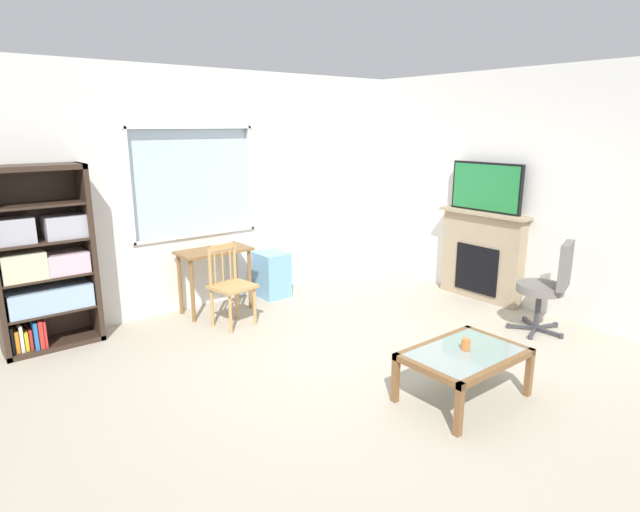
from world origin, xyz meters
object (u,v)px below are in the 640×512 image
object	(u,v)px
coffee_table	(464,358)
sippy_cup	(466,344)
bookshelf	(43,266)
wooden_chair	(230,285)
plastic_drawer_unit	(272,274)
desk_under_window	(214,261)
office_chair	(549,283)
tv	(486,187)
fireplace	(482,255)

from	to	relation	value
coffee_table	sippy_cup	xyz separation A→B (m)	(0.03, 0.02, 0.10)
bookshelf	wooden_chair	xyz separation A→B (m)	(1.70, -0.62, -0.37)
plastic_drawer_unit	coffee_table	world-z (taller)	plastic_drawer_unit
desk_under_window	sippy_cup	distance (m)	3.16
bookshelf	office_chair	xyz separation A→B (m)	(4.21, -2.91, -0.28)
plastic_drawer_unit	tv	size ratio (longest dim) A/B	0.60
bookshelf	fireplace	bearing A→B (deg)	-21.02
desk_under_window	office_chair	distance (m)	3.71
desk_under_window	office_chair	xyz separation A→B (m)	(2.43, -2.80, -0.05)
bookshelf	office_chair	world-z (taller)	bookshelf
tv	coffee_table	xyz separation A→B (m)	(-2.27, -1.45, -1.07)
desk_under_window	sippy_cup	world-z (taller)	desk_under_window
fireplace	desk_under_window	bearing A→B (deg)	149.65
desk_under_window	wooden_chair	size ratio (longest dim) A/B	0.94
wooden_chair	plastic_drawer_unit	bearing A→B (deg)	31.83
wooden_chair	tv	xyz separation A→B (m)	(2.92, -1.16, 0.96)
coffee_table	wooden_chair	bearing A→B (deg)	104.11
fireplace	wooden_chair	bearing A→B (deg)	158.48
coffee_table	bookshelf	bearing A→B (deg)	126.10
bookshelf	wooden_chair	bearing A→B (deg)	-20.14
bookshelf	plastic_drawer_unit	distance (m)	2.66
desk_under_window	plastic_drawer_unit	distance (m)	0.89
wooden_chair	sippy_cup	bearing A→B (deg)	-75.12
sippy_cup	desk_under_window	bearing A→B (deg)	101.05
plastic_drawer_unit	coffee_table	bearing A→B (deg)	-94.59
tv	office_chair	size ratio (longest dim) A/B	0.96
wooden_chair	coffee_table	bearing A→B (deg)	-75.89
office_chair	sippy_cup	world-z (taller)	office_chair
plastic_drawer_unit	office_chair	size ratio (longest dim) A/B	0.58
tv	coffee_table	bearing A→B (deg)	-147.47
desk_under_window	plastic_drawer_unit	xyz separation A→B (m)	(0.83, 0.05, -0.32)
desk_under_window	bookshelf	bearing A→B (deg)	176.51
wooden_chair	fireplace	xyz separation A→B (m)	(2.94, -1.16, 0.10)
tv	bookshelf	bearing A→B (deg)	158.90
bookshelf	sippy_cup	bearing A→B (deg)	-53.38
desk_under_window	office_chair	world-z (taller)	office_chair
plastic_drawer_unit	fireplace	xyz separation A→B (m)	(2.03, -1.72, 0.28)
wooden_chair	sippy_cup	xyz separation A→B (m)	(0.69, -2.59, -0.01)
wooden_chair	office_chair	bearing A→B (deg)	-42.31
desk_under_window	wooden_chair	xyz separation A→B (m)	(-0.08, -0.51, -0.15)
bookshelf	coffee_table	size ratio (longest dim) A/B	1.86
plastic_drawer_unit	office_chair	distance (m)	3.28
office_chair	coffee_table	distance (m)	1.89
fireplace	tv	xyz separation A→B (m)	(-0.02, 0.00, 0.86)
coffee_table	sippy_cup	world-z (taller)	sippy_cup
fireplace	coffee_table	size ratio (longest dim) A/B	1.23
office_chair	plastic_drawer_unit	bearing A→B (deg)	119.34
coffee_table	tv	bearing A→B (deg)	32.53
tv	coffee_table	size ratio (longest dim) A/B	0.99
fireplace	sippy_cup	distance (m)	2.67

